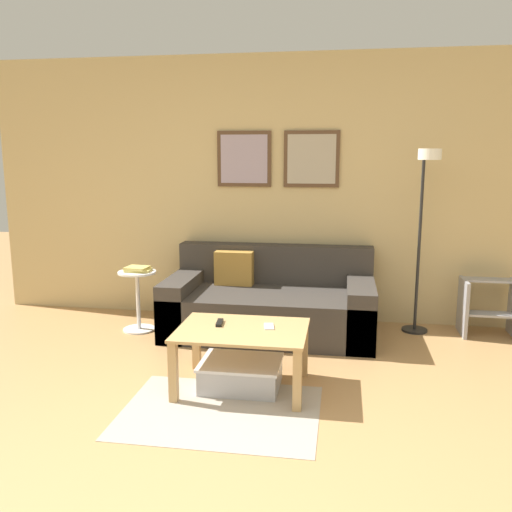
{
  "coord_description": "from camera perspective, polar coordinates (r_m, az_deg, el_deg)",
  "views": [
    {
      "loc": [
        0.72,
        -2.35,
        1.62
      ],
      "look_at": [
        0.07,
        1.67,
        0.85
      ],
      "focal_mm": 38.0,
      "sensor_mm": 36.0,
      "label": 1
    }
  ],
  "objects": [
    {
      "name": "ground_plane",
      "position": [
        2.94,
        -7.18,
        -22.79
      ],
      "size": [
        16.0,
        16.0,
        0.0
      ],
      "primitive_type": "plane",
      "color": "tan"
    },
    {
      "name": "wall_back",
      "position": [
        5.32,
        1.39,
        7.04
      ],
      "size": [
        5.6,
        0.09,
        2.55
      ],
      "color": "tan",
      "rests_on": "ground_plane"
    },
    {
      "name": "area_rug",
      "position": [
        3.6,
        -3.77,
        -16.0
      ],
      "size": [
        1.25,
        0.94,
        0.01
      ],
      "primitive_type": "cube",
      "color": "#A39989",
      "rests_on": "ground_plane"
    },
    {
      "name": "couch",
      "position": [
        4.99,
        1.47,
        -5.08
      ],
      "size": [
        1.86,
        0.96,
        0.76
      ],
      "color": "#38332D",
      "rests_on": "ground_plane"
    },
    {
      "name": "coffee_table",
      "position": [
        3.79,
        -1.46,
        -8.76
      ],
      "size": [
        0.89,
        0.65,
        0.43
      ],
      "color": "tan",
      "rests_on": "ground_plane"
    },
    {
      "name": "storage_bin",
      "position": [
        3.89,
        -1.6,
        -12.32
      ],
      "size": [
        0.56,
        0.43,
        0.2
      ],
      "color": "#B2B2B7",
      "rests_on": "ground_plane"
    },
    {
      "name": "floor_lamp",
      "position": [
        4.88,
        17.28,
        4.55
      ],
      "size": [
        0.23,
        0.53,
        1.66
      ],
      "color": "black",
      "rests_on": "ground_plane"
    },
    {
      "name": "side_table",
      "position": [
        5.13,
        -12.33,
        -4.04
      ],
      "size": [
        0.35,
        0.35,
        0.56
      ],
      "color": "white",
      "rests_on": "ground_plane"
    },
    {
      "name": "book_stack",
      "position": [
        5.08,
        -12.35,
        -1.35
      ],
      "size": [
        0.24,
        0.19,
        0.04
      ],
      "color": "#D8C666",
      "rests_on": "side_table"
    },
    {
      "name": "remote_control",
      "position": [
        3.87,
        -3.86,
        -7.01
      ],
      "size": [
        0.06,
        0.15,
        0.02
      ],
      "primitive_type": "cube",
      "rotation": [
        0.0,
        0.0,
        0.11
      ],
      "color": "black",
      "rests_on": "coffee_table"
    },
    {
      "name": "cell_phone",
      "position": [
        3.8,
        1.37,
        -7.41
      ],
      "size": [
        0.09,
        0.15,
        0.01
      ],
      "primitive_type": "cube",
      "rotation": [
        0.0,
        0.0,
        0.18
      ],
      "color": "silver",
      "rests_on": "coffee_table"
    },
    {
      "name": "step_stool",
      "position": [
        5.33,
        23.32,
        -4.83
      ],
      "size": [
        0.48,
        0.36,
        0.51
      ],
      "color": "#99999E",
      "rests_on": "ground_plane"
    }
  ]
}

